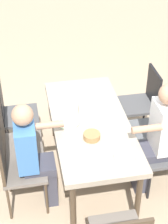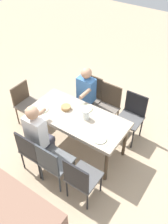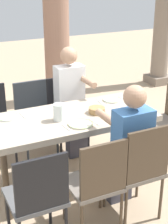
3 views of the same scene
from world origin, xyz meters
TOP-DOWN VIEW (x-y plane):
  - ground_plane at (0.00, 0.00)m, footprint 16.00×16.00m
  - dining_table at (0.00, 0.00)m, footprint 1.72×0.80m
  - chair_west_north at (-0.64, 0.82)m, footprint 0.44×0.44m
  - chair_west_south at (-0.64, -0.82)m, footprint 0.44×0.44m
  - chair_mid_north at (-0.13, 0.82)m, footprint 0.44×0.44m
  - chair_mid_south at (-0.13, -0.82)m, footprint 0.44×0.44m
  - chair_east_south at (0.30, -0.83)m, footprint 0.44×0.44m
  - diner_woman_green at (0.30, -0.63)m, footprint 0.35×0.49m
  - diner_man_white at (0.30, 0.64)m, footprint 0.35×0.49m
  - plate_0 at (-0.58, 0.23)m, footprint 0.22×0.22m
  - fork_0 at (-0.73, 0.23)m, footprint 0.02×0.17m
  - spoon_0 at (-0.43, 0.23)m, footprint 0.02×0.17m
  - plate_1 at (0.00, -0.24)m, footprint 0.24×0.24m
  - fork_1 at (-0.15, -0.24)m, footprint 0.03×0.17m
  - spoon_1 at (0.15, -0.24)m, footprint 0.03×0.17m
  - plate_2 at (0.61, 0.21)m, footprint 0.21×0.21m
  - fork_2 at (0.46, 0.21)m, footprint 0.02×0.17m
  - spoon_2 at (0.76, 0.21)m, footprint 0.03×0.17m
  - water_pitcher at (-0.14, -0.04)m, footprint 0.11×0.11m
  - bread_basket at (0.28, -0.04)m, footprint 0.17×0.17m

SIDE VIEW (x-z plane):
  - ground_plane at x=0.00m, z-range 0.00..0.00m
  - chair_mid_north at x=-0.13m, z-range 0.06..0.96m
  - chair_west_north at x=-0.64m, z-range 0.07..0.99m
  - chair_mid_south at x=-0.13m, z-range 0.06..1.00m
  - chair_west_south at x=-0.64m, z-range 0.08..1.01m
  - chair_east_south at x=0.30m, z-range 0.07..1.04m
  - diner_woman_green at x=0.30m, z-range 0.05..1.32m
  - dining_table at x=0.00m, z-range 0.32..1.10m
  - diner_man_white at x=0.30m, z-range 0.05..1.38m
  - fork_0 at x=-0.73m, z-range 0.78..0.79m
  - spoon_0 at x=-0.43m, z-range 0.78..0.79m
  - fork_1 at x=-0.15m, z-range 0.78..0.79m
  - spoon_1 at x=0.15m, z-range 0.78..0.79m
  - fork_2 at x=0.46m, z-range 0.78..0.79m
  - spoon_2 at x=0.76m, z-range 0.78..0.79m
  - plate_1 at x=0.00m, z-range 0.78..0.80m
  - plate_0 at x=-0.58m, z-range 0.78..0.80m
  - plate_2 at x=0.61m, z-range 0.78..0.80m
  - bread_basket at x=0.28m, z-range 0.78..0.84m
  - water_pitcher at x=-0.14m, z-range 0.77..0.94m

